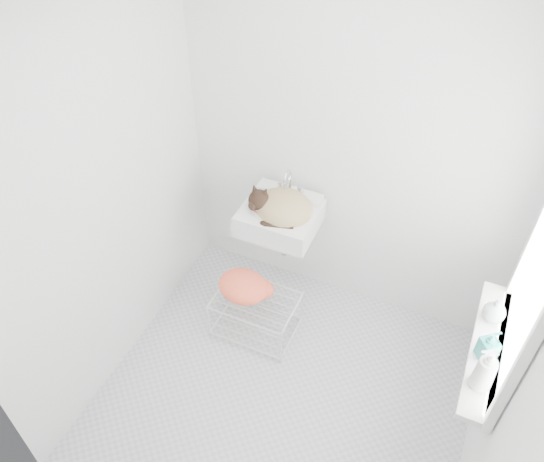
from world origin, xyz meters
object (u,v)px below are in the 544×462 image
at_px(bottle_c, 491,318).
at_px(wire_rack, 256,315).
at_px(sink, 280,209).
at_px(cat, 281,206).
at_px(bottle_b, 484,356).
at_px(bottle_a, 478,385).

bearing_deg(bottle_c, wire_rack, 179.64).
bearing_deg(sink, wire_rack, -93.83).
distance_m(cat, bottle_c, 1.39).
bearing_deg(bottle_b, bottle_a, -90.00).
distance_m(cat, bottle_b, 1.47).
distance_m(bottle_a, bottle_b, 0.18).
xyz_separation_m(sink, bottle_c, (1.36, -0.36, 0.00)).
relative_size(sink, wire_rack, 0.91).
height_order(wire_rack, bottle_a, bottle_a).
bearing_deg(sink, bottle_a, -30.06).
height_order(wire_rack, bottle_b, bottle_b).
bearing_deg(cat, bottle_b, -24.28).
relative_size(cat, bottle_c, 2.61).
relative_size(bottle_a, bottle_c, 1.49).
relative_size(bottle_b, bottle_c, 1.18).
relative_size(wire_rack, bottle_b, 2.98).
xyz_separation_m(sink, bottle_b, (1.36, -0.61, 0.00)).
height_order(sink, bottle_b, sink).
relative_size(wire_rack, bottle_c, 3.51).
bearing_deg(cat, bottle_c, -14.65).
height_order(bottle_b, bottle_c, bottle_b).
relative_size(cat, bottle_a, 1.75).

